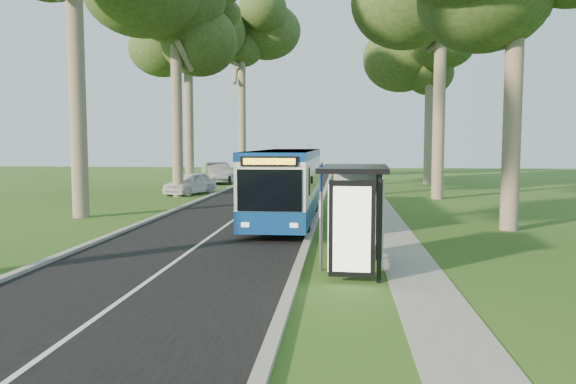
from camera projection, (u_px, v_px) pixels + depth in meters
name	position (u px, v px, depth m)	size (l,w,h in m)	color
ground	(302.00, 258.00, 16.22)	(120.00, 120.00, 0.00)	#2F4E18
road	(243.00, 213.00, 26.47)	(7.00, 100.00, 0.02)	black
kerb_east	(317.00, 213.00, 26.13)	(0.25, 100.00, 0.12)	#9E9B93
kerb_west	(171.00, 211.00, 26.80)	(0.25, 100.00, 0.12)	#9E9B93
centre_line	(243.00, 213.00, 26.47)	(0.12, 100.00, 0.01)	white
footpath	(382.00, 215.00, 25.85)	(1.50, 100.00, 0.02)	gray
bus	(287.00, 185.00, 23.80)	(2.41, 11.39, 3.02)	white
bus_stop_sign	(321.00, 204.00, 14.53)	(0.11, 0.40, 2.83)	gray
bus_shelter	(360.00, 198.00, 14.17)	(1.87, 3.25, 2.73)	black
litter_bin	(362.00, 221.00, 20.66)	(0.52, 0.52, 0.92)	black
car_white	(190.00, 183.00, 36.34)	(1.73, 4.30, 1.46)	white
car_silver	(217.00, 173.00, 46.42)	(1.82, 5.22, 1.72)	#9C9DA3
tree_west_c	(175.00, 14.00, 33.96)	(5.20, 5.20, 14.99)	#7A6B56
tree_west_d	(188.00, 26.00, 43.95)	(5.20, 5.20, 16.84)	#7A6B56
tree_west_e	(242.00, 46.00, 53.61)	(5.20, 5.20, 17.00)	#7A6B56
tree_east_d	(430.00, 56.00, 44.33)	(5.20, 5.20, 13.71)	#7A6B56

